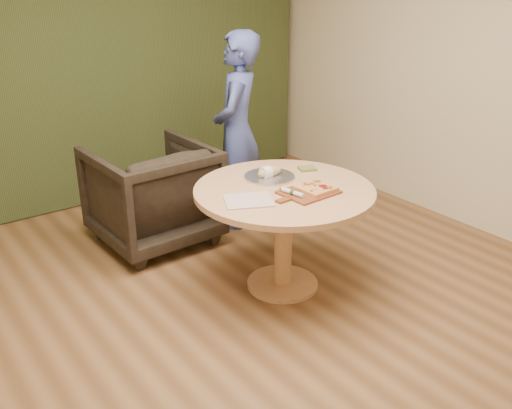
{
  "coord_description": "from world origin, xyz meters",
  "views": [
    {
      "loc": [
        -1.72,
        -2.2,
        2.13
      ],
      "look_at": [
        0.07,
        0.25,
        0.85
      ],
      "focal_mm": 40.0,
      "sensor_mm": 36.0,
      "label": 1
    }
  ],
  "objects": [
    {
      "name": "person_standing",
      "position": [
        0.9,
        1.66,
        0.83
      ],
      "size": [
        0.71,
        0.71,
        1.66
      ],
      "primitive_type": "imported",
      "rotation": [
        0.0,
        0.0,
        3.93
      ],
      "color": "#3E4E95",
      "rests_on": "ground"
    },
    {
      "name": "newspaper",
      "position": [
        0.2,
        0.51,
        0.76
      ],
      "size": [
        0.38,
        0.35,
        0.01
      ],
      "primitive_type": "cube",
      "rotation": [
        0.0,
        0.0,
        -0.44
      ],
      "color": "white",
      "rests_on": "pedestal_table"
    },
    {
      "name": "green_packet",
      "position": [
        0.89,
        0.75,
        0.76
      ],
      "size": [
        0.15,
        0.14,
        0.02
      ],
      "primitive_type": "cube",
      "rotation": [
        0.0,
        0.0,
        -0.37
      ],
      "color": "#545B29",
      "rests_on": "pedestal_table"
    },
    {
      "name": "room_shell",
      "position": [
        0.0,
        0.0,
        1.4
      ],
      "size": [
        5.04,
        6.04,
        2.84
      ],
      "color": "brown",
      "rests_on": "ground"
    },
    {
      "name": "flatbread_pizza",
      "position": [
        0.65,
        0.38,
        0.78
      ],
      "size": [
        0.23,
        0.23,
        0.04
      ],
      "rotation": [
        0.0,
        0.0,
        0.05
      ],
      "color": "tan",
      "rests_on": "pizza_paddle"
    },
    {
      "name": "armchair",
      "position": [
        0.12,
        1.75,
        0.45
      ],
      "size": [
        0.91,
        0.86,
        0.91
      ],
      "primitive_type": "imported",
      "rotation": [
        0.0,
        0.0,
        3.18
      ],
      "color": "black",
      "rests_on": "ground"
    },
    {
      "name": "pizza_paddle",
      "position": [
        0.58,
        0.39,
        0.76
      ],
      "size": [
        0.45,
        0.3,
        0.01
      ],
      "rotation": [
        0.0,
        0.0,
        0.05
      ],
      "color": "brown",
      "rests_on": "pedestal_table"
    },
    {
      "name": "pedestal_table",
      "position": [
        0.52,
        0.56,
        0.61
      ],
      "size": [
        1.22,
        1.22,
        0.75
      ],
      "rotation": [
        0.0,
        0.0,
        -0.11
      ],
      "color": "tan",
      "rests_on": "ground"
    },
    {
      "name": "cutlery_roll",
      "position": [
        0.47,
        0.4,
        0.78
      ],
      "size": [
        0.06,
        0.2,
        0.03
      ],
      "rotation": [
        0.0,
        0.0,
        0.2
      ],
      "color": "silver",
      "rests_on": "pizza_paddle"
    },
    {
      "name": "bread_roll",
      "position": [
        0.56,
        0.77,
        0.79
      ],
      "size": [
        0.19,
        0.09,
        0.09
      ],
      "color": "tan",
      "rests_on": "serving_tray"
    },
    {
      "name": "curtain",
      "position": [
        0.0,
        2.9,
        1.4
      ],
      "size": [
        4.8,
        0.14,
        2.78
      ],
      "primitive_type": "cube",
      "color": "#2B3618",
      "rests_on": "ground"
    },
    {
      "name": "serving_tray",
      "position": [
        0.57,
        0.77,
        0.76
      ],
      "size": [
        0.36,
        0.36,
        0.02
      ],
      "color": "silver",
      "rests_on": "pedestal_table"
    }
  ]
}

